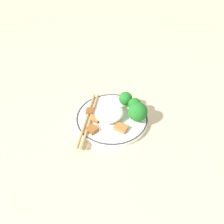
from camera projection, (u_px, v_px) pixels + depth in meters
name	position (u px, v px, depth m)	size (l,w,h in m)	color
ground_plane	(112.00, 120.00, 0.68)	(3.00, 3.00, 0.00)	#C6B28E
plate	(112.00, 118.00, 0.67)	(0.22, 0.22, 0.02)	white
rice_mound	(110.00, 113.00, 0.65)	(0.09, 0.08, 0.04)	white
broccoli_back_left	(138.00, 112.00, 0.63)	(0.06, 0.06, 0.06)	#72AD4C
broccoli_back_center	(135.00, 105.00, 0.66)	(0.04, 0.04, 0.05)	#72AD4C
broccoli_back_right	(126.00, 99.00, 0.68)	(0.04, 0.04, 0.05)	#72AD4C
meat_near_front	(92.00, 129.00, 0.62)	(0.03, 0.03, 0.01)	brown
meat_near_left	(112.00, 109.00, 0.69)	(0.04, 0.04, 0.01)	#9E6633
meat_near_right	(90.00, 111.00, 0.68)	(0.03, 0.03, 0.01)	brown
meat_near_back	(120.00, 128.00, 0.63)	(0.04, 0.05, 0.01)	#9E6633
meat_on_rice_edge	(95.00, 119.00, 0.65)	(0.03, 0.03, 0.01)	#9E6633
chopsticks	(89.00, 119.00, 0.66)	(0.15, 0.19, 0.01)	#AD8451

